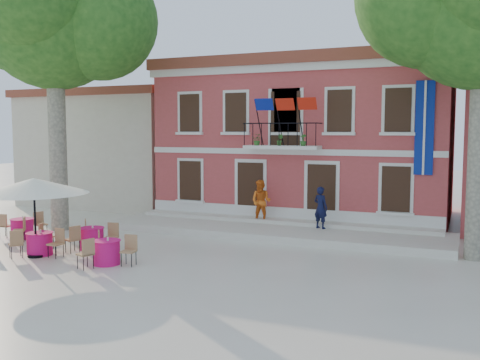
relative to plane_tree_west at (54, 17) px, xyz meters
name	(u,v)px	position (x,y,z in m)	size (l,w,h in m)	color
ground	(174,253)	(6.66, -1.87, -8.85)	(90.00, 90.00, 0.00)	beige
main_building	(311,139)	(8.66, 8.12, -5.07)	(13.50, 9.59, 7.50)	#BF4446
neighbor_west	(129,147)	(-2.84, 9.13, -5.63)	(9.40, 9.40, 6.40)	beige
terrace	(272,231)	(8.66, 2.53, -8.70)	(14.00, 3.40, 0.30)	silver
plane_tree_west	(54,17)	(0.00, 0.00, 0.00)	(6.10, 6.10, 11.99)	#A59E84
patio_umbrella	(34,186)	(2.68, -4.15, -6.48)	(3.55, 3.55, 2.64)	black
pedestrian_navy	(321,208)	(10.51, 3.07, -7.71)	(0.61, 0.40, 1.68)	black
pedestrian_orange	(261,202)	(7.87, 3.33, -7.64)	(0.89, 0.69, 1.83)	orange
cafe_table_0	(40,242)	(2.62, -3.91, -8.42)	(1.70, 1.87, 0.95)	#DB1474
cafe_table_1	(92,237)	(3.64, -2.48, -8.42)	(1.76, 1.84, 0.95)	#DB1474
cafe_table_3	(22,227)	(-0.10, -2.00, -8.42)	(1.73, 1.86, 0.95)	#DB1474
cafe_table_4	(106,251)	(5.49, -4.06, -8.42)	(1.76, 1.84, 0.95)	#DB1474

